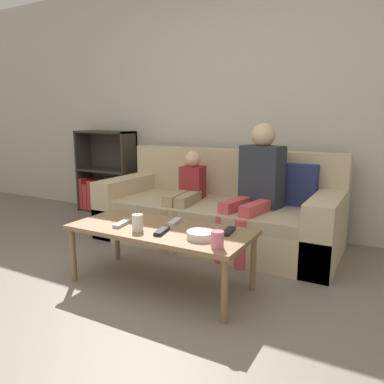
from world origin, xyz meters
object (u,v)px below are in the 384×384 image
(person_adult, at_px, (257,181))
(tv_remote_1, at_px, (122,224))
(couch, at_px, (219,213))
(coffee_table, at_px, (160,233))
(person_child, at_px, (186,193))
(tv_remote_0, at_px, (162,231))
(snack_bowl, at_px, (201,235))
(bookshelf, at_px, (105,181))
(cup_far, at_px, (217,240))
(cup_near, at_px, (138,223))
(tv_remote_3, at_px, (229,231))
(tv_remote_2, at_px, (175,222))

(person_adult, xyz_separation_m, tv_remote_1, (-0.61, -1.02, -0.20))
(couch, distance_m, coffee_table, 1.05)
(person_adult, height_order, person_child, person_adult)
(tv_remote_0, relative_size, snack_bowl, 1.00)
(bookshelf, xyz_separation_m, tv_remote_0, (1.85, -1.54, 0.05))
(tv_remote_0, bearing_deg, snack_bowl, -7.53)
(cup_far, distance_m, tv_remote_1, 0.78)
(cup_near, bearing_deg, person_adult, 67.97)
(tv_remote_0, height_order, tv_remote_3, same)
(cup_far, height_order, tv_remote_0, cup_far)
(tv_remote_3, bearing_deg, tv_remote_2, 170.21)
(coffee_table, bearing_deg, snack_bowl, -11.47)
(person_child, height_order, cup_far, person_child)
(coffee_table, xyz_separation_m, person_adult, (0.34, 0.95, 0.24))
(bookshelf, height_order, snack_bowl, bookshelf)
(cup_far, bearing_deg, coffee_table, 160.39)
(bookshelf, relative_size, tv_remote_3, 5.66)
(tv_remote_2, distance_m, tv_remote_3, 0.42)
(person_child, height_order, snack_bowl, person_child)
(coffee_table, relative_size, person_child, 1.48)
(person_adult, bearing_deg, bookshelf, 176.63)
(bookshelf, height_order, cup_near, bookshelf)
(coffee_table, relative_size, tv_remote_2, 7.06)
(tv_remote_0, bearing_deg, coffee_table, 117.63)
(cup_near, distance_m, tv_remote_3, 0.59)
(tv_remote_0, xyz_separation_m, tv_remote_3, (0.38, 0.20, 0.00))
(bookshelf, distance_m, person_adult, 2.19)
(person_adult, distance_m, cup_far, 1.15)
(person_adult, height_order, tv_remote_1, person_adult)
(person_adult, xyz_separation_m, cup_near, (-0.43, -1.07, -0.15))
(person_child, distance_m, cup_near, 1.03)
(couch, distance_m, snack_bowl, 1.19)
(cup_near, bearing_deg, tv_remote_1, 163.90)
(coffee_table, relative_size, tv_remote_1, 7.05)
(tv_remote_1, bearing_deg, tv_remote_3, 5.12)
(bookshelf, height_order, person_adult, person_adult)
(tv_remote_3, bearing_deg, tv_remote_0, -158.08)
(couch, distance_m, person_adult, 0.53)
(couch, xyz_separation_m, cup_far, (0.55, -1.22, 0.19))
(person_adult, height_order, tv_remote_3, person_adult)
(couch, relative_size, bookshelf, 2.19)
(bookshelf, relative_size, snack_bowl, 5.57)
(snack_bowl, bearing_deg, tv_remote_0, -176.11)
(person_child, distance_m, tv_remote_1, 0.95)
(person_child, distance_m, tv_remote_3, 1.07)
(couch, distance_m, person_child, 0.36)
(tv_remote_3, height_order, snack_bowl, snack_bowl)
(person_child, xyz_separation_m, cup_near, (0.21, -1.00, 0.00))
(cup_near, bearing_deg, person_child, 101.83)
(cup_far, height_order, tv_remote_3, cup_far)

